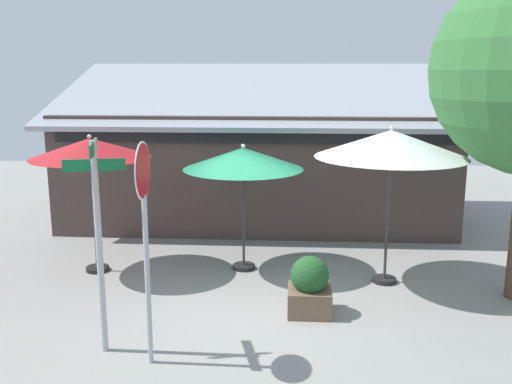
# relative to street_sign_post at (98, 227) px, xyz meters

# --- Properties ---
(ground_plane) EXTENTS (28.00, 28.00, 0.10)m
(ground_plane) POSITION_rel_street_sign_post_xyz_m (2.00, 1.93, -1.84)
(ground_plane) COLOR gray
(cafe_building) EXTENTS (9.86, 4.80, 3.96)m
(cafe_building) POSITION_rel_street_sign_post_xyz_m (1.69, 7.40, -0.29)
(cafe_building) COLOR #473833
(cafe_building) RESTS_ON ground
(street_sign_post) EXTENTS (0.78, 0.84, 2.94)m
(street_sign_post) POSITION_rel_street_sign_post_xyz_m (0.00, 0.00, 0.00)
(street_sign_post) COLOR #A8AAB2
(street_sign_post) RESTS_ON ground
(stop_sign) EXTENTS (0.07, 0.74, 2.97)m
(stop_sign) POSITION_rel_street_sign_post_xyz_m (0.72, -0.29, 0.26)
(stop_sign) COLOR #A8AAB2
(stop_sign) RESTS_ON ground
(patio_umbrella_crimson_left) EXTENTS (2.22, 2.22, 2.65)m
(patio_umbrella_crimson_left) POSITION_rel_street_sign_post_xyz_m (-1.17, 3.11, 0.58)
(patio_umbrella_crimson_left) COLOR black
(patio_umbrella_crimson_left) RESTS_ON ground
(patio_umbrella_forest_green_center) EXTENTS (2.28, 2.28, 2.46)m
(patio_umbrella_forest_green_center) POSITION_rel_street_sign_post_xyz_m (1.65, 3.40, 0.38)
(patio_umbrella_forest_green_center) COLOR black
(patio_umbrella_forest_green_center) RESTS_ON ground
(patio_umbrella_ivory_right) EXTENTS (2.67, 2.67, 2.87)m
(patio_umbrella_ivory_right) POSITION_rel_street_sign_post_xyz_m (4.29, 2.86, 0.76)
(patio_umbrella_ivory_right) COLOR black
(patio_umbrella_ivory_right) RESTS_ON ground
(sidewalk_planter) EXTENTS (0.69, 0.69, 0.94)m
(sidewalk_planter) POSITION_rel_street_sign_post_xyz_m (2.87, 1.43, -1.35)
(sidewalk_planter) COLOR brown
(sidewalk_planter) RESTS_ON ground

